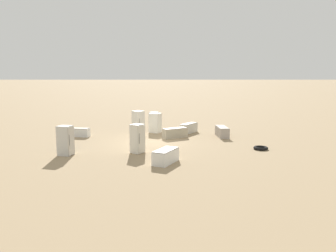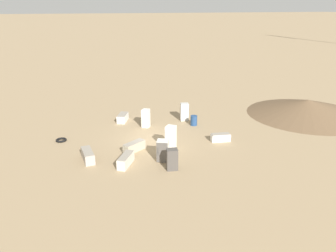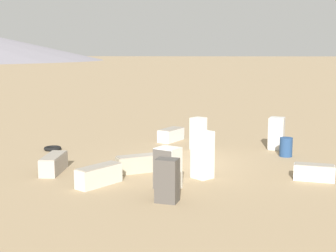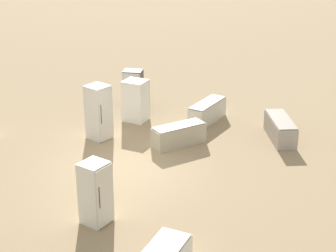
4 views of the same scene
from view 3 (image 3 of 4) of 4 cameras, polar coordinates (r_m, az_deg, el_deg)
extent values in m
plane|color=#9E8460|center=(20.76, 1.89, -4.65)|extent=(1000.00, 1000.00, 0.00)
cube|color=silver|center=(23.57, 3.73, -0.96)|extent=(0.87, 0.86, 1.65)
cube|color=beige|center=(23.77, 3.12, -0.87)|extent=(0.51, 0.39, 1.59)
cylinder|color=#2D2D2D|center=(23.95, 3.41, -0.60)|extent=(0.02, 0.02, 0.58)
cube|color=#4C4742|center=(15.47, -0.10, -6.65)|extent=(0.70, 0.82, 1.46)
cube|color=silver|center=(15.75, 0.24, -6.36)|extent=(0.18, 0.69, 1.40)
cylinder|color=#2D2D2D|center=(15.69, 1.16, -6.15)|extent=(0.02, 0.02, 0.51)
cube|color=white|center=(25.99, 0.36, -1.11)|extent=(1.84, 1.40, 0.66)
cube|color=gray|center=(25.94, 0.37, -0.35)|extent=(1.76, 1.35, 0.04)
cube|color=silver|center=(24.27, 13.12, -0.89)|extent=(0.81, 0.86, 1.65)
cube|color=#BCB7AD|center=(24.33, 12.25, -0.84)|extent=(0.60, 0.20, 1.58)
cylinder|color=#2D2D2D|center=(24.54, 12.27, -0.56)|extent=(0.02, 0.02, 0.58)
cube|color=silver|center=(16.90, -0.02, -5.18)|extent=(1.00, 1.03, 1.52)
cube|color=#56514C|center=(16.60, -0.73, -5.45)|extent=(0.38, 0.70, 1.46)
cylinder|color=#2D2D2D|center=(16.70, -1.59, -5.08)|extent=(0.02, 0.02, 0.53)
cube|color=#A89E93|center=(19.83, -13.76, -4.54)|extent=(1.97, 0.76, 0.69)
cube|color=gray|center=(19.75, -13.80, -3.50)|extent=(1.89, 0.73, 0.04)
cube|color=white|center=(18.99, 17.37, -5.46)|extent=(0.84, 1.59, 0.59)
cube|color=gray|center=(18.91, 17.41, -4.53)|extent=(0.80, 1.53, 0.04)
cube|color=#B2A88E|center=(19.36, -3.66, -4.66)|extent=(1.41, 1.86, 0.67)
cube|color=gray|center=(19.28, -3.67, -3.64)|extent=(1.36, 1.79, 0.04)
cube|color=silver|center=(18.34, 4.25, -3.52)|extent=(0.94, 0.94, 1.87)
cube|color=beige|center=(18.58, 3.45, -3.34)|extent=(0.50, 0.45, 1.79)
cylinder|color=#2D2D2D|center=(18.74, 3.87, -2.94)|extent=(0.02, 0.02, 0.65)
cube|color=beige|center=(17.64, -8.41, -6.04)|extent=(1.87, 1.52, 0.71)
cube|color=gray|center=(17.55, -8.44, -4.86)|extent=(1.80, 1.46, 0.04)
torus|color=black|center=(24.34, -13.89, -2.66)|extent=(0.86, 0.86, 0.17)
cylinder|color=navy|center=(22.84, 14.19, -2.50)|extent=(0.60, 0.60, 0.90)
camera|label=1|loc=(41.61, 2.61, 8.20)|focal=35.00mm
camera|label=2|loc=(10.51, -109.93, 27.30)|focal=35.00mm
camera|label=4|loc=(35.63, 2.22, 13.44)|focal=60.00mm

